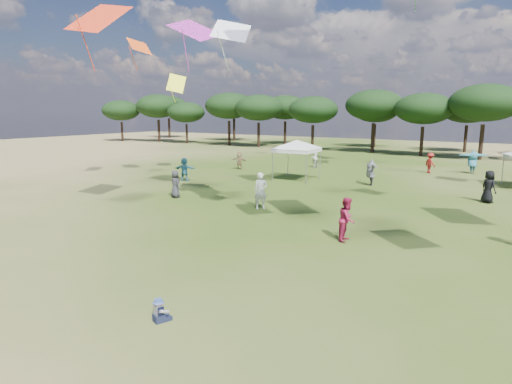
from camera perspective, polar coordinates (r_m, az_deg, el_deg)
ground at (r=10.02m, az=-23.17°, el=-19.50°), size 140.00×140.00×0.00m
tree_line at (r=52.31m, az=27.54°, el=10.15°), size 108.78×17.63×7.77m
tent_left at (r=30.71m, az=5.48°, el=6.70°), size 5.58×5.58×3.17m
toddler at (r=10.70m, az=-12.71°, el=-15.26°), size 0.43×0.47×0.57m
festival_crowd at (r=29.05m, az=17.70°, el=2.27°), size 28.62×23.56×1.93m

